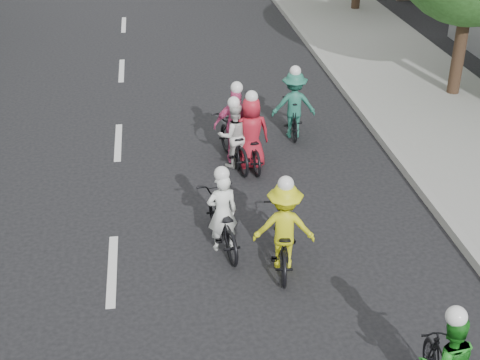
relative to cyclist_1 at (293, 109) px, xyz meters
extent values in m
plane|color=black|center=(-4.07, -4.83, -0.67)|extent=(120.00, 120.00, 0.00)
cube|color=gray|center=(3.93, 5.17, -0.59)|extent=(4.00, 80.00, 0.15)
cube|color=#999993|center=(1.98, 5.17, -0.58)|extent=(0.18, 80.00, 0.18)
cylinder|color=black|center=(4.73, 1.77, 0.47)|extent=(0.32, 0.32, 2.27)
sphere|color=silver|center=(0.13, -8.36, 0.80)|extent=(0.26, 0.26, 0.26)
imported|color=black|center=(0.00, 0.06, -0.22)|extent=(0.51, 1.51, 0.89)
imported|color=#236A57|center=(0.00, -0.04, 0.12)|extent=(1.05, 0.65, 1.57)
sphere|color=silver|center=(0.00, -0.04, 0.92)|extent=(0.26, 0.26, 0.26)
imported|color=black|center=(-1.21, -1.34, -0.23)|extent=(0.71, 1.72, 0.88)
imported|color=#AF1C2B|center=(-1.21, -1.44, 0.12)|extent=(0.80, 0.56, 1.58)
sphere|color=silver|center=(-1.21, -1.44, 0.93)|extent=(0.26, 0.26, 0.26)
imported|color=black|center=(-2.18, -4.34, -0.19)|extent=(0.90, 1.89, 0.96)
imported|color=white|center=(-2.18, -4.44, 0.05)|extent=(0.57, 0.42, 1.44)
sphere|color=silver|center=(-2.18, -4.44, 0.79)|extent=(0.26, 0.26, 0.26)
imported|color=black|center=(-1.25, -5.03, -0.20)|extent=(0.90, 1.87, 0.94)
imported|color=#CDCE16|center=(-1.25, -5.13, 0.11)|extent=(1.09, 0.73, 1.56)
sphere|color=silver|center=(-1.25, -5.13, 0.91)|extent=(0.26, 0.26, 0.26)
imported|color=black|center=(-1.57, -1.24, -0.17)|extent=(0.98, 1.99, 1.00)
imported|color=silver|center=(-1.57, -1.34, 0.04)|extent=(0.78, 0.65, 1.42)
sphere|color=silver|center=(-1.57, -1.34, 0.78)|extent=(0.26, 0.26, 0.26)
imported|color=black|center=(-1.48, -1.05, -0.21)|extent=(0.54, 1.56, 0.92)
imported|color=#E85292|center=(-1.48, -1.15, 0.17)|extent=(1.01, 0.48, 1.68)
sphere|color=silver|center=(-1.48, -1.15, 1.03)|extent=(0.26, 0.26, 0.26)
camera|label=1|loc=(-3.22, -14.04, 5.94)|focal=50.00mm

